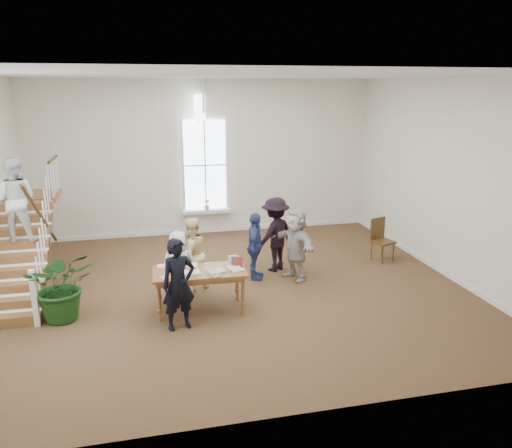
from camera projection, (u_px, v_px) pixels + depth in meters
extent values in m
plane|color=#4A2E1D|center=(234.00, 288.00, 10.95)|extent=(10.00, 10.00, 0.00)
plane|color=silver|center=(205.00, 158.00, 14.58)|extent=(10.00, 0.00, 10.00)
plane|color=silver|center=(298.00, 257.00, 6.13)|extent=(10.00, 0.00, 10.00)
plane|color=silver|center=(447.00, 178.00, 11.44)|extent=(0.00, 9.00, 9.00)
plane|color=white|center=(231.00, 75.00, 9.75)|extent=(10.00, 10.00, 0.00)
cube|color=white|center=(207.00, 211.00, 14.82)|extent=(1.45, 0.28, 0.10)
plane|color=white|center=(205.00, 165.00, 14.58)|extent=(2.60, 0.00, 2.60)
plane|color=white|center=(204.00, 109.00, 14.15)|extent=(0.60, 0.60, 0.85)
cube|color=white|center=(207.00, 230.00, 15.14)|extent=(10.00, 0.04, 0.12)
imported|color=pink|center=(207.00, 205.00, 14.74)|extent=(0.17, 0.17, 0.30)
cube|color=brown|center=(11.00, 320.00, 9.23)|extent=(1.10, 0.30, 0.20)
cube|color=brown|center=(13.00, 304.00, 9.46)|extent=(1.10, 0.30, 0.20)
cube|color=brown|center=(15.00, 288.00, 9.69)|extent=(1.10, 0.30, 0.20)
cube|color=brown|center=(17.00, 273.00, 9.92)|extent=(1.10, 0.30, 0.20)
cube|color=brown|center=(20.00, 258.00, 10.15)|extent=(1.10, 0.30, 0.20)
cube|color=brown|center=(22.00, 245.00, 10.38)|extent=(1.10, 0.30, 0.20)
cube|color=brown|center=(23.00, 231.00, 10.60)|extent=(1.10, 0.30, 0.20)
cube|color=brown|center=(25.00, 219.00, 10.83)|extent=(1.10, 0.30, 0.20)
cube|color=brown|center=(27.00, 207.00, 11.06)|extent=(1.10, 0.30, 0.20)
cube|color=brown|center=(35.00, 197.00, 11.89)|extent=(1.10, 1.20, 0.12)
cube|color=white|center=(35.00, 298.00, 9.08)|extent=(0.10, 0.10, 1.10)
cylinder|color=#36220E|center=(41.00, 217.00, 10.03)|extent=(0.07, 2.74, 1.86)
imported|color=silver|center=(16.00, 199.00, 10.12)|extent=(0.94, 0.79, 1.72)
cube|color=brown|center=(199.00, 272.00, 9.66)|extent=(1.82, 0.96, 0.05)
cube|color=brown|center=(200.00, 275.00, 9.68)|extent=(1.69, 0.83, 0.10)
cylinder|color=brown|center=(159.00, 302.00, 9.30)|extent=(0.07, 0.07, 0.79)
cylinder|color=brown|center=(243.00, 296.00, 9.59)|extent=(0.07, 0.07, 0.79)
cylinder|color=brown|center=(159.00, 288.00, 9.95)|extent=(0.07, 0.07, 0.79)
cylinder|color=brown|center=(237.00, 282.00, 10.24)|extent=(0.07, 0.07, 0.79)
cube|color=silver|center=(192.00, 266.00, 9.87)|extent=(0.22, 0.29, 0.03)
cube|color=beige|center=(166.00, 278.00, 9.26)|extent=(0.20, 0.22, 0.02)
cube|color=tan|center=(214.00, 275.00, 9.40)|extent=(0.23, 0.32, 0.03)
cube|color=silver|center=(194.00, 273.00, 9.49)|extent=(0.23, 0.28, 0.04)
cube|color=#4C5972|center=(174.00, 266.00, 9.86)|extent=(0.25, 0.24, 0.02)
cube|color=maroon|center=(191.00, 268.00, 9.75)|extent=(0.21, 0.31, 0.03)
cube|color=white|center=(187.00, 273.00, 9.44)|extent=(0.28, 0.29, 0.05)
cube|color=#BFB299|center=(220.00, 270.00, 9.61)|extent=(0.22, 0.29, 0.03)
cube|color=silver|center=(162.00, 267.00, 9.82)|extent=(0.19, 0.21, 0.03)
cube|color=beige|center=(234.00, 268.00, 9.73)|extent=(0.26, 0.29, 0.05)
cube|color=tan|center=(213.00, 273.00, 9.47)|extent=(0.26, 0.33, 0.05)
cube|color=silver|center=(237.00, 270.00, 9.63)|extent=(0.28, 0.25, 0.04)
imported|color=black|center=(179.00, 284.00, 8.94)|extent=(0.70, 0.55, 1.70)
imported|color=beige|center=(179.00, 266.00, 10.17)|extent=(0.78, 0.56, 1.48)
imported|color=#F8DE9B|center=(191.00, 254.00, 10.68)|extent=(0.97, 0.89, 1.61)
imported|color=navy|center=(255.00, 246.00, 11.29)|extent=(0.67, 0.99, 1.56)
imported|color=black|center=(275.00, 234.00, 11.82)|extent=(1.33, 1.18, 1.78)
imported|color=#B6ABA3|center=(296.00, 244.00, 11.29)|extent=(0.98, 1.61, 1.66)
imported|color=#163C13|center=(62.00, 285.00, 9.33)|extent=(1.34, 1.19, 1.38)
cube|color=#36220E|center=(383.00, 242.00, 12.54)|extent=(0.60, 0.60, 0.06)
cube|color=#36220E|center=(378.00, 228.00, 12.63)|extent=(0.46, 0.20, 0.56)
cylinder|color=#36220E|center=(383.00, 255.00, 12.36)|extent=(0.04, 0.04, 0.49)
cylinder|color=#36220E|center=(393.00, 252.00, 12.55)|extent=(0.04, 0.04, 0.49)
cylinder|color=#36220E|center=(371.00, 251.00, 12.66)|extent=(0.04, 0.04, 0.49)
cylinder|color=#36220E|center=(382.00, 248.00, 12.86)|extent=(0.04, 0.04, 0.49)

